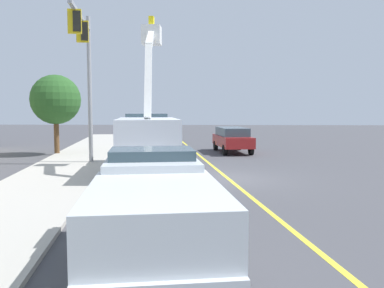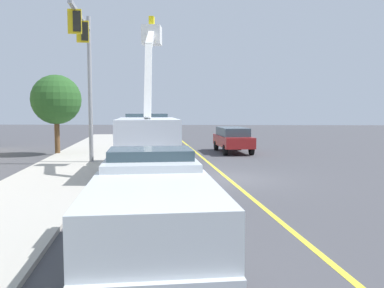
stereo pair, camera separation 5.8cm
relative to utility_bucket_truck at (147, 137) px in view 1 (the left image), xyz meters
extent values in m
plane|color=#47474C|center=(-1.61, -3.66, -1.62)|extent=(120.00, 120.00, 0.00)
cube|color=#B2ADA3|center=(-2.79, 3.55, -1.56)|extent=(59.80, 13.23, 0.12)
cube|color=yellow|center=(-1.61, -3.66, -1.62)|extent=(49.37, 8.22, 0.01)
cube|color=white|center=(-0.20, -0.03, -0.72)|extent=(8.50, 3.79, 0.36)
cube|color=white|center=(2.39, 0.40, 0.05)|extent=(2.97, 2.74, 1.60)
cube|color=#384C56|center=(2.59, 0.43, 0.75)|extent=(2.12, 2.36, 0.64)
cube|color=white|center=(-1.17, -0.19, 0.00)|extent=(5.58, 3.31, 1.80)
cube|color=white|center=(-1.96, -0.36, 2.44)|extent=(1.62, 0.43, 3.10)
cube|color=white|center=(0.16, -0.16, 4.49)|extent=(3.03, 0.57, 1.37)
cube|color=white|center=(1.62, -0.02, 4.89)|extent=(0.90, 0.90, 0.90)
cube|color=yellow|center=(1.62, -0.02, 5.49)|extent=(0.36, 0.24, 0.60)
cylinder|color=black|center=(2.45, 1.55, -1.10)|extent=(1.08, 0.50, 1.04)
cylinder|color=black|center=(2.81, -0.67, -1.10)|extent=(1.08, 0.50, 1.04)
cylinder|color=black|center=(-1.84, 0.85, -1.10)|extent=(1.08, 0.50, 1.04)
cylinder|color=black|center=(-1.48, -1.38, -1.10)|extent=(1.08, 0.50, 1.04)
cylinder|color=black|center=(-3.13, 0.63, -1.10)|extent=(1.08, 0.50, 1.04)
cylinder|color=black|center=(-2.77, -1.59, -1.10)|extent=(1.08, 0.50, 1.04)
cube|color=silver|center=(-11.17, -1.82, -0.87)|extent=(5.87, 2.98, 0.30)
cube|color=silver|center=(-9.96, -1.62, -0.32)|extent=(2.30, 2.23, 1.10)
cube|color=#384C56|center=(-9.76, -1.59, 0.16)|extent=(1.61, 1.96, 0.56)
cube|color=silver|center=(-12.17, -1.98, -0.47)|extent=(3.65, 2.61, 1.10)
cylinder|color=black|center=(-9.50, -0.59, -1.20)|extent=(0.88, 0.43, 0.84)
cylinder|color=black|center=(-9.20, -2.45, -1.20)|extent=(0.88, 0.43, 0.84)
cylinder|color=black|center=(-12.85, -3.05, -1.20)|extent=(0.88, 0.43, 0.84)
cube|color=maroon|center=(8.92, -4.44, -0.83)|extent=(5.04, 2.65, 0.70)
cube|color=#384C56|center=(9.07, -4.41, -0.23)|extent=(3.68, 2.21, 0.60)
cylinder|color=black|center=(7.45, -5.54, -1.28)|extent=(0.71, 0.35, 0.68)
cylinder|color=black|center=(7.17, -3.85, -1.28)|extent=(0.71, 0.35, 0.68)
cylinder|color=black|center=(10.67, -5.02, -1.28)|extent=(0.71, 0.35, 0.68)
cylinder|color=black|center=(10.39, -3.33, -1.28)|extent=(0.71, 0.35, 0.68)
cube|color=black|center=(-5.21, -2.66, -1.60)|extent=(0.40, 0.40, 0.04)
cone|color=orange|center=(-5.21, -2.66, -1.16)|extent=(0.32, 0.32, 0.85)
cylinder|color=white|center=(-5.21, -2.66, -1.07)|extent=(0.20, 0.20, 0.08)
cube|color=black|center=(4.43, -1.15, -1.60)|extent=(0.40, 0.40, 0.04)
cone|color=orange|center=(4.43, -1.15, -1.23)|extent=(0.32, 0.32, 0.71)
cylinder|color=white|center=(4.43, -1.15, -1.16)|extent=(0.20, 0.20, 0.08)
cylinder|color=gray|center=(2.78, 3.45, 2.24)|extent=(0.22, 0.22, 7.72)
cube|color=gray|center=(0.08, 3.00, 5.46)|extent=(5.43, 1.04, 0.16)
cube|color=gold|center=(0.62, 3.09, 4.91)|extent=(0.21, 0.57, 1.00)
cube|color=black|center=(0.64, 2.99, 4.91)|extent=(0.25, 0.35, 0.84)
cube|color=gold|center=(-1.54, 2.74, 4.91)|extent=(0.21, 0.57, 1.00)
cube|color=black|center=(-1.52, 2.64, 4.91)|extent=(0.25, 0.35, 0.84)
cylinder|color=brown|center=(7.01, 6.90, -0.40)|extent=(0.32, 0.32, 2.44)
sphere|color=#285623|center=(7.01, 6.90, 1.92)|extent=(3.14, 3.14, 3.14)
camera|label=1|loc=(-18.37, -2.81, 1.27)|focal=37.76mm
camera|label=2|loc=(-18.36, -2.87, 1.27)|focal=37.76mm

